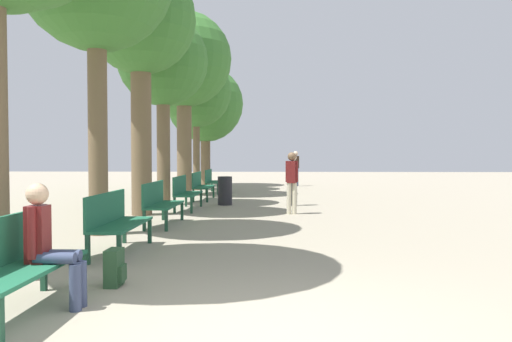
{
  "coord_description": "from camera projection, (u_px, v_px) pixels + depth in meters",
  "views": [
    {
      "loc": [
        0.19,
        -4.05,
        1.54
      ],
      "look_at": [
        -0.12,
        4.48,
        1.25
      ],
      "focal_mm": 35.0,
      "sensor_mm": 36.0,
      "label": 1
    }
  ],
  "objects": [
    {
      "name": "ground_plane",
      "position": [
        251.0,
        341.0,
        4.1
      ],
      "size": [
        80.0,
        80.0,
        0.0
      ],
      "primitive_type": "plane",
      "color": "gray"
    },
    {
      "name": "bench_row_4",
      "position": [
        201.0,
        184.0,
        16.82
      ],
      "size": [
        0.53,
        1.79,
        0.94
      ],
      "color": "#1E6042",
      "rests_on": "ground_plane"
    },
    {
      "name": "bench_row_1",
      "position": [
        115.0,
        219.0,
        7.77
      ],
      "size": [
        0.53,
        1.79,
        0.94
      ],
      "color": "#1E6042",
      "rests_on": "ground_plane"
    },
    {
      "name": "tree_row_5",
      "position": [
        196.0,
        92.0,
        21.4
      ],
      "size": [
        3.04,
        3.04,
        5.75
      ],
      "color": "brown",
      "rests_on": "ground_plane"
    },
    {
      "name": "bench_row_0",
      "position": [
        14.0,
        259.0,
        4.75
      ],
      "size": [
        0.53,
        1.79,
        0.94
      ],
      "color": "#1E6042",
      "rests_on": "ground_plane"
    },
    {
      "name": "tree_row_2",
      "position": [
        140.0,
        24.0,
        12.49
      ],
      "size": [
        2.79,
        2.79,
        6.34
      ],
      "color": "brown",
      "rests_on": "ground_plane"
    },
    {
      "name": "backpack",
      "position": [
        115.0,
        268.0,
        5.81
      ],
      "size": [
        0.2,
        0.3,
        0.43
      ],
      "color": "#284C2D",
      "rests_on": "ground_plane"
    },
    {
      "name": "pedestrian_mid",
      "position": [
        296.0,
        166.0,
        24.22
      ],
      "size": [
        0.34,
        0.3,
        1.7
      ],
      "color": "#384260",
      "rests_on": "ground_plane"
    },
    {
      "name": "pedestrian_far",
      "position": [
        292.0,
        179.0,
        12.8
      ],
      "size": [
        0.32,
        0.24,
        1.59
      ],
      "color": "beige",
      "rests_on": "ground_plane"
    },
    {
      "name": "trash_bin",
      "position": [
        225.0,
        191.0,
        15.14
      ],
      "size": [
        0.44,
        0.44,
        0.87
      ],
      "color": "#232328",
      "rests_on": "ground_plane"
    },
    {
      "name": "tree_row_4",
      "position": [
        184.0,
        61.0,
        18.48
      ],
      "size": [
        3.54,
        3.54,
        6.84
      ],
      "color": "brown",
      "rests_on": "ground_plane"
    },
    {
      "name": "person_seated",
      "position": [
        49.0,
        241.0,
        4.95
      ],
      "size": [
        0.57,
        0.32,
        1.25
      ],
      "color": "#384260",
      "rests_on": "ground_plane"
    },
    {
      "name": "pedestrian_near",
      "position": [
        293.0,
        176.0,
        14.92
      ],
      "size": [
        0.31,
        0.27,
        1.55
      ],
      "color": "#4C4C4C",
      "rests_on": "ground_plane"
    },
    {
      "name": "tree_row_3",
      "position": [
        163.0,
        63.0,
        15.02
      ],
      "size": [
        2.72,
        2.72,
        5.73
      ],
      "color": "brown",
      "rests_on": "ground_plane"
    },
    {
      "name": "bench_row_3",
      "position": [
        185.0,
        191.0,
        13.8
      ],
      "size": [
        0.53,
        1.79,
        0.94
      ],
      "color": "#1E6042",
      "rests_on": "ground_plane"
    },
    {
      "name": "tree_row_6",
      "position": [
        205.0,
        105.0,
        24.23
      ],
      "size": [
        3.68,
        3.68,
        5.83
      ],
      "color": "brown",
      "rests_on": "ground_plane"
    },
    {
      "name": "bench_row_5",
      "position": [
        212.0,
        180.0,
        19.84
      ],
      "size": [
        0.53,
        1.79,
        0.94
      ],
      "color": "#1E6042",
      "rests_on": "ground_plane"
    },
    {
      "name": "bench_row_2",
      "position": [
        160.0,
        201.0,
        10.79
      ],
      "size": [
        0.53,
        1.79,
        0.94
      ],
      "color": "#1E6042",
      "rests_on": "ground_plane"
    }
  ]
}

